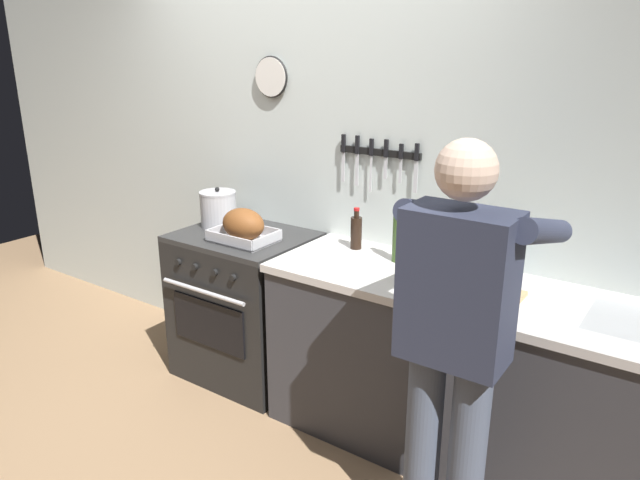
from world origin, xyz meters
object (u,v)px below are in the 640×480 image
(stove, at_px, (246,305))
(bottle_soy_sauce, at_px, (356,232))
(person_cook, at_px, (456,333))
(bottle_dish_soap, at_px, (490,258))
(bottle_wine_red, at_px, (449,245))
(stock_pot, at_px, (218,209))
(roasting_pan, at_px, (243,226))
(cutting_board, at_px, (478,293))
(bottle_cooking_oil, at_px, (466,259))
(bottle_olive_oil, at_px, (398,237))

(stove, distance_m, bottle_soy_sauce, 0.88)
(stove, bearing_deg, person_cook, -20.19)
(bottle_dish_soap, bearing_deg, bottle_wine_red, -173.46)
(stock_pot, bearing_deg, roasting_pan, -22.82)
(cutting_board, bearing_deg, roasting_pan, -179.17)
(bottle_dish_soap, bearing_deg, bottle_cooking_oil, -133.47)
(roasting_pan, relative_size, bottle_soy_sauce, 1.56)
(cutting_board, relative_size, bottle_cooking_oil, 1.52)
(bottle_cooking_oil, distance_m, bottle_wine_red, 0.14)
(bottle_cooking_oil, xyz_separation_m, bottle_olive_oil, (-0.38, 0.04, 0.03))
(bottle_wine_red, bearing_deg, bottle_dish_soap, 6.54)
(roasting_pan, distance_m, bottle_cooking_oil, 1.25)
(stove, relative_size, roasting_pan, 2.56)
(stock_pot, height_order, bottle_soy_sauce, stock_pot)
(stock_pot, relative_size, bottle_dish_soap, 1.05)
(bottle_cooking_oil, bearing_deg, roasting_pan, -172.31)
(bottle_olive_oil, bearing_deg, person_cook, -48.98)
(stock_pot, bearing_deg, cutting_board, -3.96)
(roasting_pan, bearing_deg, person_cook, -18.20)
(bottle_cooking_oil, distance_m, bottle_dish_soap, 0.12)
(bottle_olive_oil, xyz_separation_m, bottle_dish_soap, (0.46, 0.05, -0.03))
(stove, relative_size, bottle_dish_soap, 3.88)
(person_cook, distance_m, stock_pot, 1.88)
(roasting_pan, relative_size, bottle_olive_oil, 1.16)
(bottle_soy_sauce, distance_m, bottle_dish_soap, 0.74)
(bottle_dish_soap, xyz_separation_m, bottle_wine_red, (-0.20, -0.02, 0.03))
(bottle_olive_oil, relative_size, bottle_soy_sauce, 1.34)
(bottle_cooking_oil, bearing_deg, bottle_dish_soap, 46.53)
(bottle_cooking_oil, distance_m, bottle_soy_sauce, 0.66)
(stock_pot, bearing_deg, stove, -11.16)
(cutting_board, xyz_separation_m, bottle_cooking_oil, (-0.12, 0.15, 0.09))
(bottle_dish_soap, bearing_deg, bottle_soy_sauce, 179.98)
(roasting_pan, bearing_deg, cutting_board, 0.83)
(person_cook, height_order, bottle_cooking_oil, person_cook)
(bottle_olive_oil, distance_m, bottle_soy_sauce, 0.29)
(stove, xyz_separation_m, stock_pot, (-0.23, 0.05, 0.56))
(bottle_soy_sauce, bearing_deg, person_cook, -40.02)
(roasting_pan, bearing_deg, bottle_wine_red, 11.65)
(stove, distance_m, roasting_pan, 0.55)
(stove, xyz_separation_m, bottle_wine_red, (1.21, 0.14, 0.58))
(person_cook, xyz_separation_m, cutting_board, (-0.10, 0.50, -0.04))
(stock_pot, xyz_separation_m, bottle_olive_oil, (1.18, 0.07, 0.02))
(bottle_soy_sauce, relative_size, bottle_wine_red, 0.74)
(roasting_pan, xyz_separation_m, bottle_soy_sauce, (0.58, 0.25, 0.01))
(bottle_soy_sauce, height_order, bottle_dish_soap, bottle_dish_soap)
(person_cook, height_order, bottle_olive_oil, person_cook)
(stock_pot, xyz_separation_m, bottle_soy_sauce, (0.91, 0.12, -0.01))
(roasting_pan, distance_m, bottle_wine_red, 1.14)
(roasting_pan, height_order, bottle_olive_oil, bottle_olive_oil)
(stock_pot, distance_m, bottle_wine_red, 1.45)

